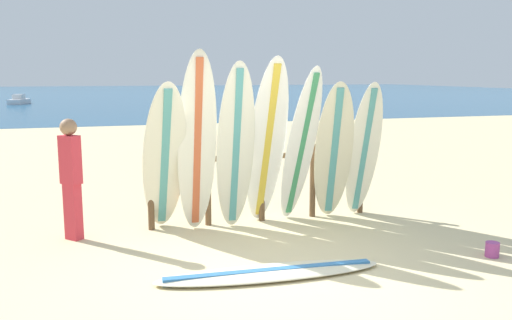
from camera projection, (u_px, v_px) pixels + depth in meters
name	position (u px, v px, depth m)	size (l,w,h in m)	color
ground_plane	(285.00, 275.00, 5.82)	(120.00, 120.00, 0.00)	beige
ocean_water	(111.00, 93.00, 60.62)	(120.00, 80.00, 0.01)	#1E5984
surfboard_rack	(262.00, 175.00, 7.87)	(3.36, 0.09, 1.12)	brown
surfboard_leaning_far_left	(164.00, 159.00, 7.12)	(0.61, 1.03, 2.10)	silver
surfboard_leaning_left	(197.00, 144.00, 7.12)	(0.54, 0.63, 2.49)	white
surfboard_leaning_center_left	(236.00, 147.00, 7.28)	(0.53, 0.58, 2.35)	silver
surfboard_leaning_center	(267.00, 143.00, 7.48)	(0.58, 0.90, 2.42)	white
surfboard_leaning_center_right	(301.00, 146.00, 7.65)	(0.63, 0.90, 2.30)	white
surfboard_leaning_right	(334.00, 152.00, 7.83)	(0.68, 0.77, 2.08)	beige
surfboard_leaning_far_right	(364.00, 151.00, 7.92)	(0.58, 0.83, 2.08)	white
surfboard_lying_on_sand	(270.00, 272.00, 5.79)	(2.55, 0.65, 0.08)	beige
beachgoer_standing	(71.00, 174.00, 6.94)	(0.30, 0.30, 1.61)	#D8333F
small_boat_offshore	(19.00, 101.00, 38.92)	(1.42, 2.39, 0.71)	silver
sand_bucket	(492.00, 250.00, 6.38)	(0.16, 0.16, 0.18)	#A53F8C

